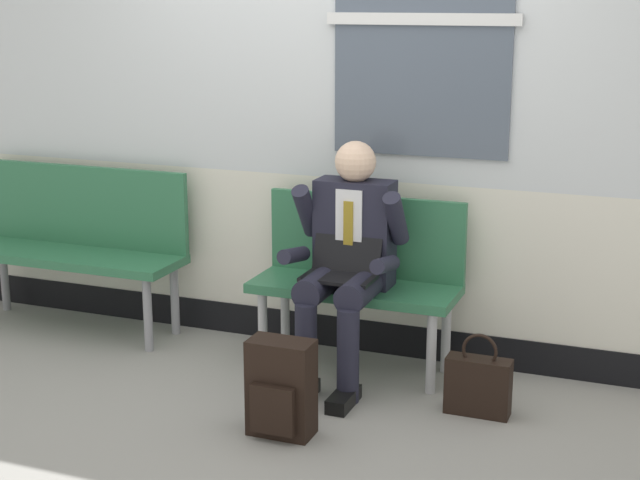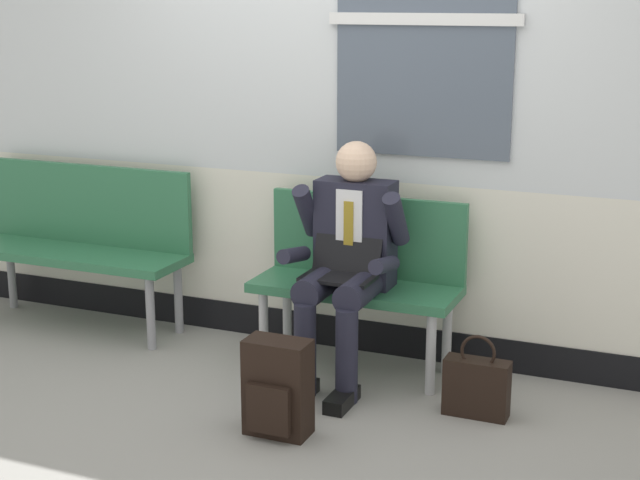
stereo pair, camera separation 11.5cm
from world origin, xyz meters
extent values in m
plane|color=gray|center=(0.00, 0.00, 0.00)|extent=(18.00, 18.00, 0.00)
cube|color=silver|center=(0.00, 0.76, 0.58)|extent=(6.06, 0.12, 0.79)
cube|color=black|center=(0.00, 0.76, 0.09)|extent=(6.06, 0.14, 0.18)
cube|color=#4C5666|center=(0.48, 0.69, 1.82)|extent=(0.93, 0.02, 1.39)
cube|color=silver|center=(0.48, 0.68, 1.82)|extent=(1.01, 0.03, 0.06)
cube|color=#2D6B47|center=(0.23, 0.41, 0.45)|extent=(1.08, 0.42, 0.05)
cube|color=#2D6B47|center=(0.23, 0.59, 0.69)|extent=(1.08, 0.04, 0.44)
cylinder|color=#B7B7BC|center=(-0.23, 0.26, 0.21)|extent=(0.05, 0.05, 0.43)
cylinder|color=#B7B7BC|center=(-0.23, 0.56, 0.21)|extent=(0.05, 0.05, 0.43)
cylinder|color=#B7B7BC|center=(0.69, 0.26, 0.21)|extent=(0.05, 0.05, 0.43)
cylinder|color=#B7B7BC|center=(0.69, 0.56, 0.21)|extent=(0.05, 0.05, 0.43)
cube|color=#2D6B47|center=(-1.55, 0.41, 0.45)|extent=(1.38, 0.42, 0.05)
cube|color=#2D6B47|center=(-1.55, 0.59, 0.72)|extent=(1.38, 0.04, 0.48)
cylinder|color=gray|center=(-2.16, 0.56, 0.21)|extent=(0.05, 0.05, 0.43)
cylinder|color=gray|center=(-0.93, 0.26, 0.21)|extent=(0.05, 0.05, 0.43)
cylinder|color=gray|center=(-0.93, 0.56, 0.21)|extent=(0.05, 0.05, 0.43)
cylinder|color=#1E1E2D|center=(0.12, 0.20, 0.52)|extent=(0.15, 0.40, 0.15)
cylinder|color=#1E1E2D|center=(0.12, 0.01, 0.24)|extent=(0.11, 0.11, 0.48)
cube|color=black|center=(0.12, -0.05, 0.04)|extent=(0.10, 0.26, 0.07)
cylinder|color=#1E1E2D|center=(0.34, 0.20, 0.52)|extent=(0.15, 0.40, 0.15)
cylinder|color=#1E1E2D|center=(0.34, 0.01, 0.24)|extent=(0.11, 0.11, 0.48)
cube|color=black|center=(0.34, -0.05, 0.04)|extent=(0.10, 0.26, 0.07)
cube|color=#1E1E2D|center=(0.23, 0.41, 0.75)|extent=(0.40, 0.18, 0.55)
cube|color=silver|center=(0.23, 0.31, 0.80)|extent=(0.14, 0.01, 0.39)
cube|color=olive|center=(0.23, 0.31, 0.77)|extent=(0.05, 0.01, 0.33)
sphere|color=beige|center=(0.23, 0.41, 1.12)|extent=(0.21, 0.21, 0.21)
cylinder|color=#1E1E2D|center=(-0.01, 0.34, 0.86)|extent=(0.09, 0.25, 0.30)
cylinder|color=#1E1E2D|center=(-0.01, 0.17, 0.67)|extent=(0.08, 0.27, 0.12)
cylinder|color=#1E1E2D|center=(0.47, 0.34, 0.86)|extent=(0.09, 0.25, 0.30)
cylinder|color=#1E1E2D|center=(0.47, 0.17, 0.67)|extent=(0.08, 0.27, 0.12)
cube|color=black|center=(0.23, 0.17, 0.58)|extent=(0.36, 0.22, 0.02)
cube|color=black|center=(0.23, 0.30, 0.69)|extent=(0.36, 0.08, 0.21)
cube|color=black|center=(0.18, -0.44, 0.22)|extent=(0.29, 0.16, 0.45)
cube|color=black|center=(0.18, -0.54, 0.16)|extent=(0.21, 0.04, 0.22)
cube|color=black|center=(0.96, 0.10, 0.14)|extent=(0.31, 0.11, 0.28)
torus|color=black|center=(0.96, 0.10, 0.32)|extent=(0.17, 0.02, 0.17)
camera|label=1|loc=(1.80, -4.10, 1.93)|focal=53.74mm
camera|label=2|loc=(1.90, -4.06, 1.93)|focal=53.74mm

